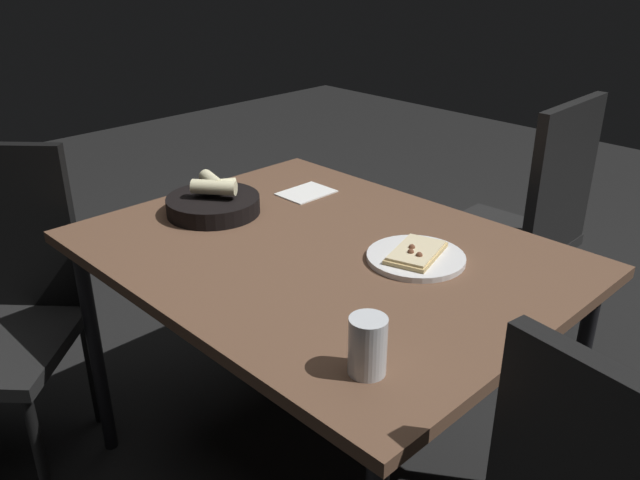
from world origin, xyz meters
TOP-DOWN VIEW (x-y plane):
  - ground at (0.00, 0.00)m, footprint 8.00×8.00m
  - dining_table at (0.00, 0.00)m, footprint 0.92×1.19m
  - pizza_plate at (0.11, -0.21)m, footprint 0.24×0.24m
  - bread_basket at (-0.05, 0.38)m, footprint 0.26×0.26m
  - beer_glass at (-0.31, -0.42)m, footprint 0.07×0.07m
  - napkin at (0.24, 0.31)m, footprint 0.16×0.12m
  - chair_near at (0.94, -0.06)m, footprint 0.45×0.45m

SIDE VIEW (x-z plane):
  - ground at x=0.00m, z-range 0.00..0.00m
  - chair_near at x=0.94m, z-range 0.06..1.05m
  - dining_table at x=0.00m, z-range 0.31..1.04m
  - napkin at x=0.24m, z-range 0.73..0.74m
  - pizza_plate at x=0.11m, z-range 0.73..0.77m
  - bread_basket at x=-0.05m, z-range 0.71..0.82m
  - beer_glass at x=-0.31m, z-range 0.73..0.84m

